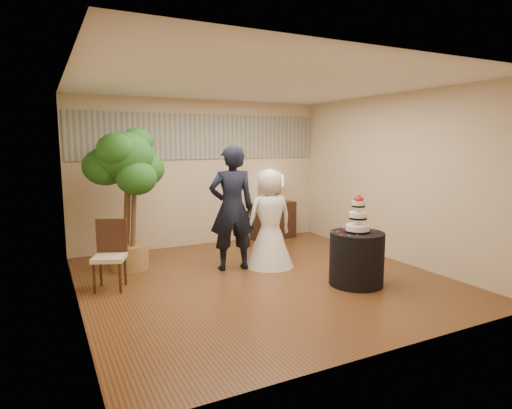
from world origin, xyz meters
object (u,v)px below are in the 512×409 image
ficus_tree (127,198)px  side_chair (109,256)px  cake_table (357,258)px  table_lamp (274,189)px  groom (232,208)px  console (274,221)px  bride (270,218)px  wedding_cake (358,214)px

ficus_tree → side_chair: (-0.42, -0.88, -0.66)m
cake_table → table_lamp: bearing=82.9°
groom → console: 2.37m
bride → cake_table: bride is taller
wedding_cake → console: size_ratio=0.58×
wedding_cake → table_lamp: (0.38, 3.08, 0.04)m
cake_table → wedding_cake: bearing=0.0°
groom → side_chair: (-1.87, -0.12, -0.50)m
groom → ficus_tree: ficus_tree is taller
console → table_lamp: table_lamp is taller
wedding_cake → ficus_tree: bearing=140.6°
cake_table → wedding_cake: size_ratio=1.43×
wedding_cake → table_lamp: table_lamp is taller
table_lamp → ficus_tree: bearing=-164.8°
bride → table_lamp: bearing=-119.3°
bride → cake_table: bearing=117.4°
groom → ficus_tree: bearing=-17.0°
console → side_chair: 3.92m
cake_table → console: console is taller
bride → wedding_cake: 1.52m
bride → table_lamp: 2.02m
ficus_tree → wedding_cake: bearing=-39.4°
wedding_cake → ficus_tree: ficus_tree is taller
groom → cake_table: (1.26, -1.47, -0.60)m
ficus_tree → side_chair: bearing=-115.4°
groom → console: groom is taller
table_lamp → wedding_cake: bearing=-97.1°
groom → cake_table: size_ratio=2.58×
groom → bride: (0.61, -0.12, -0.19)m
console → ficus_tree: bearing=-174.7°
console → ficus_tree: 3.30m
table_lamp → cake_table: bearing=-97.1°
wedding_cake → side_chair: size_ratio=0.56×
wedding_cake → console: wedding_cake is taller
cake_table → wedding_cake: wedding_cake is taller
bride → ficus_tree: bearing=-21.2°
ficus_tree → side_chair: ficus_tree is taller
console → groom: bearing=-145.7°
console → ficus_tree: (-3.10, -0.84, 0.76)m
cake_table → side_chair: bearing=156.7°
groom → bride: bearing=179.6°
bride → side_chair: 2.50m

